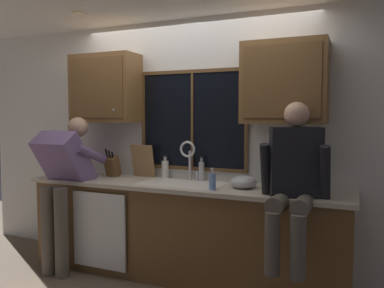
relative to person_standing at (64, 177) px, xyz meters
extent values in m
cube|color=silver|center=(1.15, 0.67, 0.32)|extent=(5.49, 0.12, 2.55)
cylinder|color=#FFEAB2|center=(0.22, 0.01, 1.58)|extent=(0.14, 0.14, 0.01)
cube|color=black|center=(1.15, 0.60, 0.57)|extent=(1.10, 0.02, 0.95)
cube|color=brown|center=(1.15, 0.59, 1.06)|extent=(1.17, 0.02, 0.04)
cube|color=brown|center=(1.15, 0.59, 0.07)|extent=(1.17, 0.02, 0.04)
cube|color=brown|center=(0.58, 0.59, 0.57)|extent=(0.03, 0.02, 0.95)
cube|color=brown|center=(1.71, 0.59, 0.57)|extent=(0.03, 0.02, 0.95)
cube|color=brown|center=(1.15, 0.59, 0.57)|extent=(0.02, 0.02, 0.95)
cube|color=brown|center=(1.15, 0.32, -0.52)|extent=(3.09, 0.58, 0.88)
cube|color=beige|center=(1.15, 0.30, -0.06)|extent=(3.15, 0.62, 0.04)
cube|color=white|center=(0.41, 0.00, -0.50)|extent=(0.60, 0.02, 0.74)
cube|color=brown|center=(0.20, 0.45, 0.90)|extent=(0.73, 0.33, 0.72)
cube|color=brown|center=(0.20, 0.28, 0.90)|extent=(0.65, 0.01, 0.62)
sphere|color=#B2B2B7|center=(0.42, 0.27, 0.67)|extent=(0.02, 0.02, 0.02)
cube|color=brown|center=(2.09, 0.45, 0.90)|extent=(0.73, 0.33, 0.72)
cube|color=brown|center=(2.09, 0.28, 0.90)|extent=(0.65, 0.01, 0.62)
sphere|color=#B2B2B7|center=(2.31, 0.27, 0.67)|extent=(0.02, 0.02, 0.02)
cube|color=white|center=(1.15, 0.31, -0.05)|extent=(0.80, 0.46, 0.02)
cube|color=beige|center=(0.95, 0.31, -0.15)|extent=(0.36, 0.42, 0.20)
cube|color=beige|center=(1.35, 0.31, -0.15)|extent=(0.36, 0.42, 0.20)
cube|color=white|center=(1.15, 0.31, -0.15)|extent=(0.04, 0.42, 0.20)
cylinder|color=silver|center=(1.15, 0.53, 0.11)|extent=(0.03, 0.03, 0.30)
torus|color=silver|center=(1.15, 0.47, 0.28)|extent=(0.16, 0.02, 0.16)
cylinder|color=silver|center=(1.23, 0.53, 0.01)|extent=(0.03, 0.03, 0.09)
cylinder|color=#595147|center=(-0.08, -0.15, -0.52)|extent=(0.13, 0.13, 0.88)
cylinder|color=#595147|center=(0.09, -0.15, -0.52)|extent=(0.13, 0.13, 0.88)
cube|color=slate|center=(0.00, 0.01, 0.16)|extent=(0.44, 0.50, 0.61)
sphere|color=tan|center=(0.00, 0.23, 0.49)|extent=(0.21, 0.21, 0.21)
cylinder|color=slate|center=(-0.22, 0.19, 0.21)|extent=(0.09, 0.52, 0.26)
cylinder|color=slate|center=(0.22, 0.19, 0.21)|extent=(0.09, 0.52, 0.26)
cylinder|color=#595147|center=(2.16, -0.08, -0.06)|extent=(0.14, 0.43, 0.16)
cylinder|color=#595147|center=(2.34, -0.08, -0.06)|extent=(0.14, 0.43, 0.16)
cylinder|color=#595147|center=(2.16, -0.30, -0.31)|extent=(0.11, 0.11, 0.46)
cylinder|color=#595147|center=(2.34, -0.30, -0.31)|extent=(0.11, 0.11, 0.46)
cube|color=black|center=(2.25, 0.14, 0.24)|extent=(0.44, 0.32, 0.56)
sphere|color=tan|center=(2.25, 0.14, 0.62)|extent=(0.20, 0.20, 0.20)
cylinder|color=black|center=(2.02, 0.09, 0.16)|extent=(0.08, 0.20, 0.47)
cylinder|color=black|center=(2.48, 0.09, 0.16)|extent=(0.08, 0.20, 0.47)
cube|color=brown|center=(0.29, 0.43, 0.06)|extent=(0.12, 0.18, 0.25)
cylinder|color=black|center=(0.25, 0.37, 0.22)|extent=(0.02, 0.05, 0.09)
cylinder|color=black|center=(0.29, 0.37, 0.21)|extent=(0.02, 0.04, 0.08)
cylinder|color=black|center=(0.32, 0.38, 0.20)|extent=(0.02, 0.04, 0.06)
cube|color=#997047|center=(0.60, 0.53, 0.13)|extent=(0.25, 0.09, 0.35)
ellipsoid|color=#B7B7BC|center=(1.76, 0.33, 0.01)|extent=(0.24, 0.24, 0.12)
cylinder|color=#668CCC|center=(1.54, 0.13, 0.03)|extent=(0.06, 0.06, 0.14)
cylinder|color=silver|center=(1.54, 0.13, 0.12)|extent=(0.02, 0.02, 0.04)
cylinder|color=silver|center=(1.54, 0.11, 0.15)|extent=(0.01, 0.04, 0.01)
cylinder|color=silver|center=(0.86, 0.54, 0.05)|extent=(0.07, 0.07, 0.18)
cylinder|color=#B3AFA7|center=(0.86, 0.54, 0.16)|extent=(0.03, 0.03, 0.05)
cylinder|color=black|center=(0.86, 0.54, 0.19)|extent=(0.04, 0.04, 0.01)
cylinder|color=#B7B7BC|center=(1.27, 0.54, 0.05)|extent=(0.06, 0.06, 0.19)
cylinder|color=#929296|center=(1.27, 0.54, 0.17)|extent=(0.03, 0.03, 0.05)
cylinder|color=black|center=(1.27, 0.54, 0.20)|extent=(0.03, 0.03, 0.01)
camera|label=1|loc=(2.70, -3.02, 0.61)|focal=36.20mm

